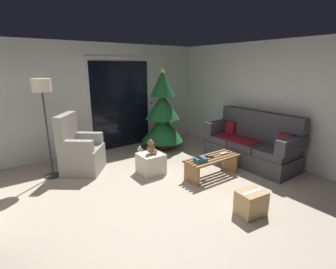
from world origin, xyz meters
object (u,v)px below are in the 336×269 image
Objects in this scene: remote_black at (209,157)px; ottoman at (151,163)px; teddy_bear_chestnut at (151,148)px; cardboard_box_taped_mid_floor at (251,203)px; couch at (251,144)px; armchair at (80,152)px; cell_phone at (199,158)px; teddy_bear_cream_by_tree at (140,154)px; christmas_tree at (163,114)px; coffee_table at (212,164)px; remote_white at (224,154)px; book_stack at (201,160)px; floor_lamp at (43,95)px.

remote_black is 1.11m from ottoman.
teddy_bear_chestnut is (0.01, -0.01, 0.32)m from ottoman.
cardboard_box_taped_mid_floor is (-0.42, -1.24, -0.21)m from remote_black.
couch is 3.47m from armchair.
teddy_bear_cream_by_tree is (-0.26, 1.60, -0.33)m from cell_phone.
christmas_tree reaches higher than teddy_bear_cream_by_tree.
teddy_bear_cream_by_tree is 2.78m from cardboard_box_taped_mid_floor.
coffee_table is 0.33m from remote_white.
christmas_tree is 1.73× the size of armchair.
ottoman is (-1.03, -1.09, -0.67)m from christmas_tree.
book_stack is 0.99m from ottoman.
remote_black is (-1.21, 0.02, -0.01)m from couch.
cardboard_box_taped_mid_floor is at bearing -110.96° from coffee_table.
teddy_bear_chestnut reaches higher than teddy_bear_cream_by_tree.
remote_white is at bearing -59.80° from teddy_bear_cream_by_tree.
cell_phone is 0.50× the size of teddy_bear_chestnut.
coffee_table is 0.62× the size of floor_lamp.
cardboard_box_taped_mid_floor is (1.94, -2.93, -1.33)m from floor_lamp.
cell_phone is 0.94m from teddy_bear_chestnut.
armchair is (-2.19, 1.65, 0.02)m from remote_white.
remote_white is at bearing -32.57° from floor_lamp.
floor_lamp is at bearing 148.89° from ottoman.
armchair is (-3.06, 1.63, 0.00)m from couch.
christmas_tree reaches higher than floor_lamp.
remote_white is at bearing -61.72° from remote_black.
remote_white is (0.34, -0.03, 0.00)m from remote_black.
cardboard_box_taped_mid_floor is (0.15, -2.78, 0.05)m from teddy_bear_cream_by_tree.
cardboard_box_taped_mid_floor reaches higher than teddy_bear_cream_by_tree.
christmas_tree is at bearing 82.11° from cell_phone.
remote_white is (-0.87, -0.02, -0.01)m from couch.
floor_lamp is at bearing -176.84° from christmas_tree.
coffee_table is at bearing -179.26° from couch.
ottoman is 1.07× the size of cardboard_box_taped_mid_floor.
christmas_tree is 6.87× the size of teddy_bear_chestnut.
couch is 4.73× the size of cardboard_box_taped_mid_floor.
book_stack is 2.03m from christmas_tree.
ottoman is (1.56, -0.94, -1.31)m from floor_lamp.
christmas_tree is at bearing 26.97° from remote_black.
remote_white is 0.69× the size of book_stack.
remote_white is 1.39m from ottoman.
teddy_bear_chestnut reaches higher than remote_white.
cardboard_box_taped_mid_floor is at bearing -56.51° from floor_lamp.
teddy_bear_cream_by_tree is at bearing 107.29° from cell_phone.
couch is 12.44× the size of remote_black.
cell_phone is at bearing 84.66° from cardboard_box_taped_mid_floor.
coffee_table is at bearing -40.98° from armchair.
book_stack is at bearing -105.20° from christmas_tree.
armchair is 0.63× the size of floor_lamp.
couch is 13.48× the size of cell_phone.
couch is 1.72× the size of armchair.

